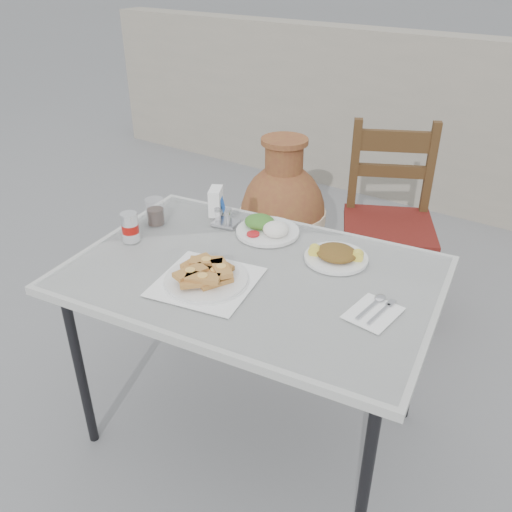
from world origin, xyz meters
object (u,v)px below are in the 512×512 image
Objects in this scene: pide_plate at (206,275)px; cola_glass at (155,213)px; salad_rice_plate at (267,228)px; salad_chopped_plate at (336,255)px; napkin_holder at (216,201)px; soda_can at (130,227)px; terracotta_urn at (283,216)px; chair at (388,222)px; condiment_caddy at (225,219)px; cafe_table at (252,283)px.

pide_plate is 0.49m from cola_glass.
salad_rice_plate is 1.09× the size of salad_chopped_plate.
cola_glass is 0.25m from napkin_holder.
pide_plate is at bearing -127.42° from salad_chopped_plate.
soda_can reaches higher than terracotta_urn.
chair is (0.18, 0.84, -0.27)m from salad_rice_plate.
napkin_holder is 0.11× the size of chair.
soda_can is at bearing -138.59° from salad_rice_plate.
chair is (0.36, 0.87, -0.27)m from condiment_caddy.
salad_chopped_plate is at bearing 23.78° from soda_can.
terracotta_urn is at bearing 131.23° from salad_chopped_plate.
salad_rice_plate is at bearing 10.68° from condiment_caddy.
cafe_table is at bearing 61.36° from pide_plate.
terracotta_urn is at bearing 116.36° from cafe_table.
terracotta_urn is at bearing 110.20° from pide_plate.
salad_chopped_plate is at bearing -48.77° from terracotta_urn.
cola_glass is 0.97× the size of condiment_caddy.
terracotta_urn is at bearing 73.57° from napkin_holder.
chair is at bearing 98.52° from salad_chopped_plate.
condiment_caddy is 0.98m from chair.
napkin_holder is at bearing -79.13° from terracotta_urn.
terracotta_urn is (-0.15, 0.77, -0.42)m from napkin_holder.
chair reaches higher than napkin_holder.
salad_chopped_plate is at bearing 47.74° from cafe_table.
soda_can is 1.21m from terracotta_urn.
soda_can is (-0.41, 0.07, 0.03)m from pide_plate.
cola_glass is 1.21m from chair.
soda_can is 1.34m from chair.
salad_chopped_plate is at bearing -32.96° from napkin_holder.
cola_glass is (-0.02, 0.16, -0.01)m from soda_can.
chair is at bearing 59.91° from cola_glass.
chair is (0.57, 1.18, -0.30)m from soda_can.
soda_can is at bearing -124.29° from condiment_caddy.
napkin_holder is 0.13× the size of terracotta_urn.
salad_rice_plate is 2.17× the size of soda_can.
soda_can reaches higher than salad_rice_plate.
salad_chopped_plate is at bearing -5.89° from salad_rice_plate.
cafe_table is 0.37m from condiment_caddy.
napkin_holder is (-0.27, 0.03, 0.03)m from salad_rice_plate.
salad_rice_plate reaches higher than salad_chopped_plate.
condiment_caddy is 0.13× the size of terracotta_urn.
napkin_holder is at bearing 174.62° from salad_rice_plate.
condiment_caddy is at bearing 55.71° from soda_can.
salad_rice_plate is at bearing 174.11° from salad_chopped_plate.
pide_plate is 3.38× the size of condiment_caddy.
napkin_holder is 1.02× the size of condiment_caddy.
pide_plate is 3.49× the size of cola_glass.
cafe_table is 3.68× the size of pide_plate.
cola_glass is (-0.52, 0.08, 0.10)m from cafe_table.
chair reaches higher than salad_rice_plate.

